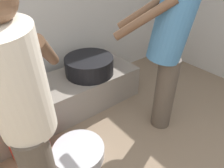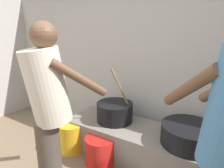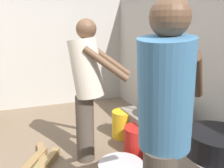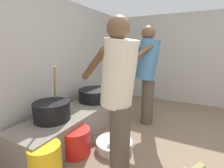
{
  "view_description": "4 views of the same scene",
  "coord_description": "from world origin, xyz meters",
  "px_view_note": "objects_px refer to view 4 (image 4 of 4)",
  "views": [
    {
      "loc": [
        -0.45,
        -0.09,
        1.59
      ],
      "look_at": [
        0.41,
        1.0,
        0.69
      ],
      "focal_mm": 33.0,
      "sensor_mm": 36.0,
      "label": 1
    },
    {
      "loc": [
        0.92,
        -0.15,
        1.47
      ],
      "look_at": [
        0.05,
        1.23,
        1.03
      ],
      "focal_mm": 31.09,
      "sensor_mm": 36.0,
      "label": 2
    },
    {
      "loc": [
        1.99,
        0.2,
        1.44
      ],
      "look_at": [
        0.17,
        0.93,
        0.98
      ],
      "focal_mm": 37.01,
      "sensor_mm": 36.0,
      "label": 3
    },
    {
      "loc": [
        -1.65,
        0.2,
        1.28
      ],
      "look_at": [
        0.01,
        1.06,
        0.87
      ],
      "focal_mm": 26.54,
      "sensor_mm": 36.0,
      "label": 4
    }
  ],
  "objects_px": {
    "cooking_pot_main": "(52,111)",
    "bucket_yellow_plastic": "(45,162)",
    "bucket_red_plastic": "(76,141)",
    "metal_mixing_bowl": "(114,144)",
    "cooking_pot_secondary": "(95,95)",
    "cook_in_cream_shirt": "(118,91)",
    "cook_in_blue_shirt": "(147,70)"
  },
  "relations": [
    {
      "from": "cooking_pot_main",
      "to": "cook_in_blue_shirt",
      "type": "xyz_separation_m",
      "value": [
        1.23,
        -0.86,
        0.42
      ]
    },
    {
      "from": "cook_in_blue_shirt",
      "to": "bucket_red_plastic",
      "type": "height_order",
      "value": "cook_in_blue_shirt"
    },
    {
      "from": "cooking_pot_secondary",
      "to": "bucket_red_plastic",
      "type": "xyz_separation_m",
      "value": [
        -0.88,
        -0.29,
        -0.33
      ]
    },
    {
      "from": "bucket_red_plastic",
      "to": "metal_mixing_bowl",
      "type": "relative_size",
      "value": 0.76
    },
    {
      "from": "cooking_pot_secondary",
      "to": "cook_in_cream_shirt",
      "type": "distance_m",
      "value": 1.37
    },
    {
      "from": "bucket_red_plastic",
      "to": "metal_mixing_bowl",
      "type": "xyz_separation_m",
      "value": [
        0.31,
        -0.37,
        -0.11
      ]
    },
    {
      "from": "cook_in_cream_shirt",
      "to": "bucket_yellow_plastic",
      "type": "bearing_deg",
      "value": 122.47
    },
    {
      "from": "bucket_yellow_plastic",
      "to": "bucket_red_plastic",
      "type": "xyz_separation_m",
      "value": [
        0.46,
        -0.0,
        -0.02
      ]
    },
    {
      "from": "cooking_pot_main",
      "to": "metal_mixing_bowl",
      "type": "distance_m",
      "value": 0.91
    },
    {
      "from": "cooking_pot_secondary",
      "to": "cook_in_cream_shirt",
      "type": "xyz_separation_m",
      "value": [
        -0.96,
        -0.89,
        0.4
      ]
    },
    {
      "from": "bucket_yellow_plastic",
      "to": "cooking_pot_secondary",
      "type": "bearing_deg",
      "value": 12.01
    },
    {
      "from": "cook_in_blue_shirt",
      "to": "bucket_red_plastic",
      "type": "relative_size",
      "value": 4.52
    },
    {
      "from": "cooking_pot_secondary",
      "to": "metal_mixing_bowl",
      "type": "xyz_separation_m",
      "value": [
        -0.57,
        -0.66,
        -0.43
      ]
    },
    {
      "from": "bucket_yellow_plastic",
      "to": "bucket_red_plastic",
      "type": "distance_m",
      "value": 0.46
    },
    {
      "from": "bucket_yellow_plastic",
      "to": "cooking_pot_main",
      "type": "bearing_deg",
      "value": 38.03
    },
    {
      "from": "cook_in_blue_shirt",
      "to": "metal_mixing_bowl",
      "type": "xyz_separation_m",
      "value": [
        -0.9,
        0.14,
        -0.87
      ]
    },
    {
      "from": "cook_in_cream_shirt",
      "to": "metal_mixing_bowl",
      "type": "distance_m",
      "value": 0.94
    },
    {
      "from": "cook_in_blue_shirt",
      "to": "metal_mixing_bowl",
      "type": "relative_size",
      "value": 3.43
    },
    {
      "from": "bucket_red_plastic",
      "to": "bucket_yellow_plastic",
      "type": "bearing_deg",
      "value": 179.65
    },
    {
      "from": "cooking_pot_secondary",
      "to": "bucket_red_plastic",
      "type": "bearing_deg",
      "value": -161.94
    },
    {
      "from": "cooking_pot_main",
      "to": "bucket_yellow_plastic",
      "type": "distance_m",
      "value": 0.64
    },
    {
      "from": "cooking_pot_secondary",
      "to": "bucket_yellow_plastic",
      "type": "height_order",
      "value": "cooking_pot_secondary"
    },
    {
      "from": "cook_in_cream_shirt",
      "to": "metal_mixing_bowl",
      "type": "relative_size",
      "value": 3.31
    },
    {
      "from": "cooking_pot_main",
      "to": "bucket_yellow_plastic",
      "type": "xyz_separation_m",
      "value": [
        -0.44,
        -0.34,
        -0.32
      ]
    },
    {
      "from": "cooking_pot_main",
      "to": "bucket_red_plastic",
      "type": "xyz_separation_m",
      "value": [
        0.02,
        -0.34,
        -0.35
      ]
    },
    {
      "from": "cook_in_cream_shirt",
      "to": "bucket_red_plastic",
      "type": "bearing_deg",
      "value": 83.12
    },
    {
      "from": "cooking_pot_main",
      "to": "cooking_pot_secondary",
      "type": "distance_m",
      "value": 0.91
    },
    {
      "from": "cook_in_cream_shirt",
      "to": "bucket_red_plastic",
      "type": "xyz_separation_m",
      "value": [
        0.07,
        0.6,
        -0.73
      ]
    },
    {
      "from": "cooking_pot_main",
      "to": "cook_in_cream_shirt",
      "type": "bearing_deg",
      "value": -93.11
    },
    {
      "from": "cooking_pot_main",
      "to": "cooking_pot_secondary",
      "type": "relative_size",
      "value": 1.23
    },
    {
      "from": "cooking_pot_main",
      "to": "bucket_red_plastic",
      "type": "relative_size",
      "value": 1.94
    },
    {
      "from": "cooking_pot_secondary",
      "to": "bucket_red_plastic",
      "type": "relative_size",
      "value": 1.57
    }
  ]
}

